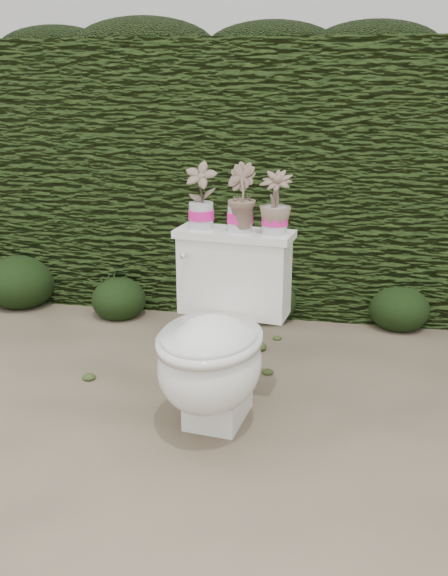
% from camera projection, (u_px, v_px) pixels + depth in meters
% --- Properties ---
extents(ground, '(60.00, 60.00, 0.00)m').
position_uv_depth(ground, '(221.00, 404.00, 2.87)').
color(ground, gray).
rests_on(ground, ground).
extents(hedge, '(8.00, 1.00, 1.60)m').
position_uv_depth(hedge, '(268.00, 174.00, 4.11)').
color(hedge, '#2D4316').
rests_on(hedge, ground).
extents(house_wall, '(8.00, 3.50, 4.00)m').
position_uv_depth(house_wall, '(363.00, 23.00, 7.74)').
color(house_wall, silver).
rests_on(house_wall, ground).
extents(toilet, '(0.54, 0.73, 0.78)m').
position_uv_depth(toilet, '(216.00, 344.00, 2.62)').
color(toilet, white).
rests_on(toilet, ground).
extents(potted_plant_left, '(0.15, 0.10, 0.27)m').
position_uv_depth(potted_plant_left, '(201.00, 197.00, 2.71)').
color(potted_plant_left, '#287B26').
rests_on(potted_plant_left, toilet).
extents(potted_plant_center, '(0.18, 0.19, 0.27)m').
position_uv_depth(potted_plant_center, '(240.00, 199.00, 2.66)').
color(potted_plant_center, '#287B26').
rests_on(potted_plant_center, toilet).
extents(potted_plant_right, '(0.15, 0.15, 0.24)m').
position_uv_depth(potted_plant_right, '(275.00, 204.00, 2.62)').
color(potted_plant_right, '#287B26').
rests_on(potted_plant_right, toilet).
extents(liriope_clump_1, '(0.44, 0.44, 0.35)m').
position_uv_depth(liriope_clump_1, '(21.00, 278.00, 4.08)').
color(liriope_clump_1, black).
rests_on(liriope_clump_1, ground).
extents(liriope_clump_2, '(0.33, 0.33, 0.26)m').
position_uv_depth(liriope_clump_2, '(119.00, 295.00, 3.89)').
color(liriope_clump_2, black).
rests_on(liriope_clump_2, ground).
extents(liriope_clump_3, '(0.35, 0.35, 0.28)m').
position_uv_depth(liriope_clump_3, '(268.00, 296.00, 3.85)').
color(liriope_clump_3, black).
rests_on(liriope_clump_3, ground).
extents(liriope_clump_4, '(0.35, 0.35, 0.28)m').
position_uv_depth(liriope_clump_4, '(399.00, 304.00, 3.72)').
color(liriope_clump_4, black).
rests_on(liriope_clump_4, ground).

